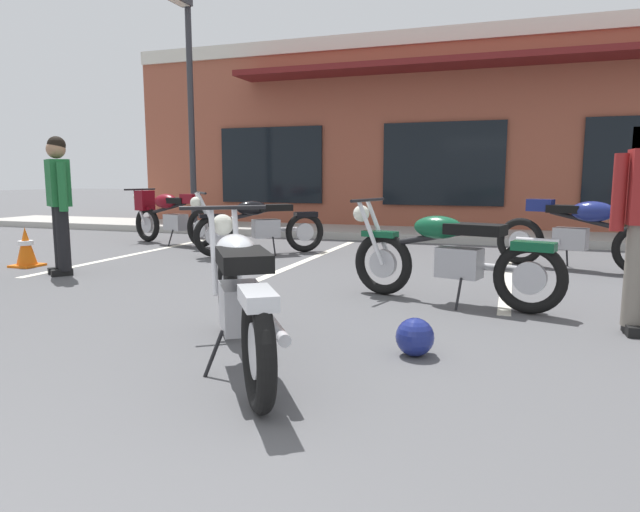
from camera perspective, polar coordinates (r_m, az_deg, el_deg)
ground_plane at (r=4.18m, az=-1.25°, el=-8.48°), size 80.00×80.00×0.00m
sidewalk_kerb at (r=11.09m, az=11.79°, el=2.18°), size 22.00×1.80×0.14m
brick_storefront_building at (r=14.94m, az=14.00°, el=11.36°), size 14.47×7.09×4.17m
painted_stall_lines at (r=7.57m, az=8.25°, el=-0.98°), size 8.35×4.80×0.01m
motorcycle_foreground_classic at (r=3.56m, az=-8.30°, el=-3.86°), size 1.42×1.83×0.98m
motorcycle_red_sportbike at (r=7.82m, az=25.78°, el=2.45°), size 2.04×0.97×0.98m
motorcycle_silver_naked at (r=10.23m, az=-15.32°, el=4.14°), size 2.05×0.93×0.98m
motorcycle_blue_standard at (r=5.38m, az=13.11°, el=0.10°), size 2.07×0.87×0.98m
motorcycle_green_cafe_racer at (r=8.58m, az=-6.24°, el=3.22°), size 1.71×1.58×0.98m
person_in_shorts_foreground at (r=7.45m, az=-25.25°, el=5.51°), size 0.55×0.43×1.68m
helmet_on_pavement at (r=3.82m, az=9.73°, el=-8.19°), size 0.26×0.26×0.26m
traffic_cone at (r=8.38m, az=-27.97°, el=0.79°), size 0.34×0.34×0.53m
parking_lot_lamp_post at (r=11.64m, az=-13.52°, el=17.00°), size 0.24×0.76×4.62m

